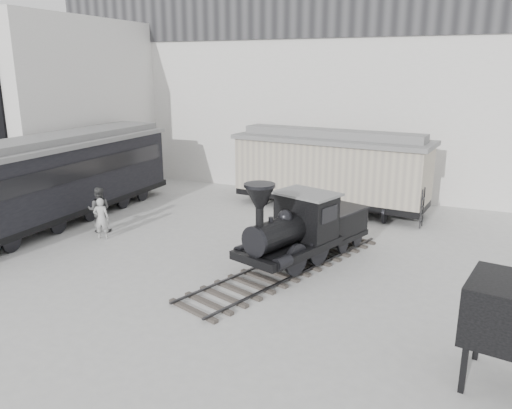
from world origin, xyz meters
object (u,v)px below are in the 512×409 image
at_px(boxcar, 330,168).
at_px(visitor_a, 101,218).
at_px(locomotive, 300,232).
at_px(visitor_b, 99,210).
at_px(passenger_coach, 61,178).

distance_m(boxcar, visitor_a, 10.63).
xyz_separation_m(locomotive, boxcar, (-0.95, 7.26, 0.84)).
relative_size(locomotive, visitor_b, 4.76).
height_order(visitor_a, visitor_b, visitor_b).
bearing_deg(boxcar, passenger_coach, -140.59).
xyz_separation_m(visitor_a, visitor_b, (-0.66, 0.68, 0.11)).
height_order(locomotive, boxcar, boxcar).
height_order(boxcar, visitor_b, boxcar).
height_order(boxcar, passenger_coach, boxcar).
height_order(locomotive, visitor_b, locomotive).
bearing_deg(visitor_b, passenger_coach, -39.09).
bearing_deg(visitor_a, visitor_b, -70.62).
bearing_deg(boxcar, visitor_b, -130.94).
relative_size(locomotive, visitor_a, 5.36).
height_order(passenger_coach, visitor_b, passenger_coach).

